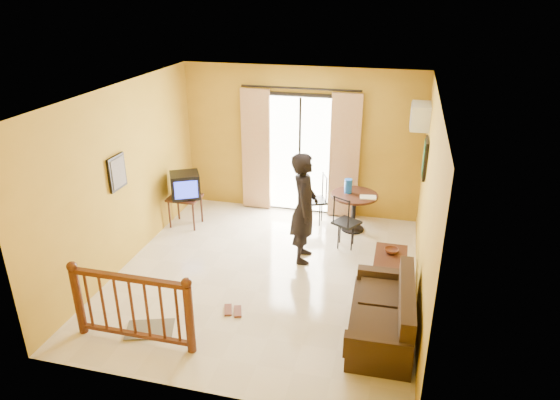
% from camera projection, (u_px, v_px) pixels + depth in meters
% --- Properties ---
extents(ground, '(5.00, 5.00, 0.00)m').
position_uv_depth(ground, '(266.00, 275.00, 7.69)').
color(ground, beige).
rests_on(ground, ground).
extents(room_shell, '(5.00, 5.00, 5.00)m').
position_uv_depth(room_shell, '(264.00, 171.00, 7.02)').
color(room_shell, white).
rests_on(room_shell, ground).
extents(balcony_door, '(2.25, 0.14, 2.46)m').
position_uv_depth(balcony_door, '(300.00, 154.00, 9.39)').
color(balcony_door, black).
rests_on(balcony_door, ground).
extents(tv_table, '(0.56, 0.47, 0.57)m').
position_uv_depth(tv_table, '(185.00, 201.00, 9.11)').
color(tv_table, black).
rests_on(tv_table, ground).
extents(television, '(0.66, 0.64, 0.45)m').
position_uv_depth(television, '(185.00, 185.00, 8.98)').
color(television, black).
rests_on(television, tv_table).
extents(picture_left, '(0.05, 0.42, 0.52)m').
position_uv_depth(picture_left, '(117.00, 173.00, 7.40)').
color(picture_left, black).
rests_on(picture_left, room_shell).
extents(dining_table, '(0.84, 0.84, 0.70)m').
position_uv_depth(dining_table, '(354.00, 202.00, 8.90)').
color(dining_table, black).
rests_on(dining_table, ground).
extents(water_jug, '(0.14, 0.14, 0.25)m').
position_uv_depth(water_jug, '(348.00, 186.00, 8.86)').
color(water_jug, blue).
rests_on(water_jug, dining_table).
extents(serving_tray, '(0.30, 0.21, 0.02)m').
position_uv_depth(serving_tray, '(368.00, 197.00, 8.69)').
color(serving_tray, white).
rests_on(serving_tray, dining_table).
extents(dining_chairs, '(1.22, 1.32, 0.95)m').
position_uv_depth(dining_chairs, '(329.00, 234.00, 8.95)').
color(dining_chairs, black).
rests_on(dining_chairs, ground).
extents(air_conditioner, '(0.31, 0.60, 0.40)m').
position_uv_depth(air_conditioner, '(420.00, 116.00, 8.11)').
color(air_conditioner, white).
rests_on(air_conditioner, room_shell).
extents(botanical_print, '(0.05, 0.50, 0.60)m').
position_uv_depth(botanical_print, '(425.00, 158.00, 7.70)').
color(botanical_print, black).
rests_on(botanical_print, room_shell).
extents(coffee_table, '(0.48, 0.86, 0.38)m').
position_uv_depth(coffee_table, '(390.00, 264.00, 7.48)').
color(coffee_table, black).
rests_on(coffee_table, ground).
extents(bowl, '(0.28, 0.28, 0.07)m').
position_uv_depth(bowl, '(391.00, 251.00, 7.54)').
color(bowl, '#562A1D').
rests_on(bowl, coffee_table).
extents(sofa, '(0.80, 1.64, 0.78)m').
position_uv_depth(sofa, '(385.00, 318.00, 6.22)').
color(sofa, '#322113').
rests_on(sofa, ground).
extents(standing_person, '(0.50, 0.70, 1.80)m').
position_uv_depth(standing_person, '(304.00, 208.00, 7.80)').
color(standing_person, black).
rests_on(standing_person, ground).
extents(stair_balustrade, '(1.63, 0.13, 1.04)m').
position_uv_depth(stair_balustrade, '(131.00, 303.00, 6.04)').
color(stair_balustrade, '#471E0F').
rests_on(stair_balustrade, ground).
extents(doormat, '(0.70, 0.57, 0.02)m').
position_uv_depth(doormat, '(150.00, 329.00, 6.46)').
color(doormat, '#615D4E').
rests_on(doormat, ground).
extents(sandals, '(0.32, 0.27, 0.03)m').
position_uv_depth(sandals, '(233.00, 311.00, 6.82)').
color(sandals, '#562A1D').
rests_on(sandals, ground).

